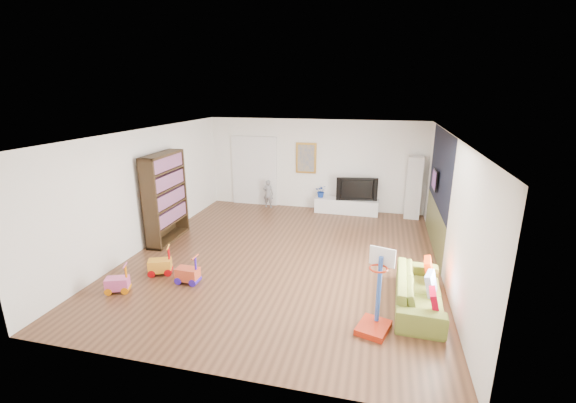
% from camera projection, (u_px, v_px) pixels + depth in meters
% --- Properties ---
extents(floor, '(6.50, 7.50, 0.00)m').
position_uv_depth(floor, '(284.00, 257.00, 8.46)').
color(floor, brown).
rests_on(floor, ground).
extents(ceiling, '(6.50, 7.50, 0.00)m').
position_uv_depth(ceiling, '(283.00, 133.00, 7.70)').
color(ceiling, white).
rests_on(ceiling, ground).
extents(wall_back, '(6.50, 0.00, 2.70)m').
position_uv_depth(wall_back, '(314.00, 165.00, 11.58)').
color(wall_back, white).
rests_on(wall_back, ground).
extents(wall_front, '(6.50, 0.00, 2.70)m').
position_uv_depth(wall_front, '(205.00, 280.00, 4.59)').
color(wall_front, white).
rests_on(wall_front, ground).
extents(wall_left, '(0.00, 7.50, 2.70)m').
position_uv_depth(wall_left, '(146.00, 188.00, 8.82)').
color(wall_left, white).
rests_on(wall_left, ground).
extents(wall_right, '(0.00, 7.50, 2.70)m').
position_uv_depth(wall_right, '(448.00, 209.00, 7.34)').
color(wall_right, silver).
rests_on(wall_right, ground).
extents(navy_accent, '(0.01, 3.20, 1.70)m').
position_uv_depth(navy_accent, '(441.00, 169.00, 8.51)').
color(navy_accent, black).
rests_on(navy_accent, wall_right).
extents(olive_wainscot, '(0.01, 3.20, 1.00)m').
position_uv_depth(olive_wainscot, '(434.00, 226.00, 8.89)').
color(olive_wainscot, brown).
rests_on(olive_wainscot, wall_right).
extents(doorway, '(1.45, 0.06, 2.10)m').
position_uv_depth(doorway, '(254.00, 172.00, 12.06)').
color(doorway, white).
rests_on(doorway, ground).
extents(painting_back, '(0.62, 0.06, 0.92)m').
position_uv_depth(painting_back, '(306.00, 158.00, 11.54)').
color(painting_back, gold).
rests_on(painting_back, wall_back).
extents(artwork_right, '(0.04, 0.56, 0.46)m').
position_uv_depth(artwork_right, '(435.00, 180.00, 8.79)').
color(artwork_right, '#7F3F8C').
rests_on(artwork_right, wall_right).
extents(media_console, '(1.85, 0.48, 0.43)m').
position_uv_depth(media_console, '(346.00, 206.00, 11.39)').
color(media_console, white).
rests_on(media_console, ground).
extents(tall_cabinet, '(0.43, 0.43, 1.76)m').
position_uv_depth(tall_cabinet, '(414.00, 188.00, 10.80)').
color(tall_cabinet, white).
rests_on(tall_cabinet, ground).
extents(bookshelf, '(0.43, 1.46, 2.12)m').
position_uv_depth(bookshelf, '(165.00, 198.00, 9.14)').
color(bookshelf, '#322312').
rests_on(bookshelf, ground).
extents(sofa, '(0.81, 1.92, 0.55)m').
position_uv_depth(sofa, '(419.00, 291.00, 6.46)').
color(sofa, olive).
rests_on(sofa, ground).
extents(basketball_hoop, '(0.58, 0.65, 1.30)m').
position_uv_depth(basketball_hoop, '(376.00, 292.00, 5.69)').
color(basketball_hoop, '#AB230E').
rests_on(basketball_hoop, ground).
extents(ride_on_yellow, '(0.51, 0.42, 0.58)m').
position_uv_depth(ride_on_yellow, '(160.00, 261.00, 7.58)').
color(ride_on_yellow, orange).
rests_on(ride_on_yellow, ground).
extents(ride_on_orange, '(0.43, 0.27, 0.56)m').
position_uv_depth(ride_on_orange, '(187.00, 269.00, 7.24)').
color(ride_on_orange, '#D04D2D').
rests_on(ride_on_orange, ground).
extents(ride_on_pink, '(0.46, 0.37, 0.53)m').
position_uv_depth(ride_on_pink, '(117.00, 279.00, 6.91)').
color(ride_on_pink, '#D55296').
rests_on(ride_on_pink, ground).
extents(child, '(0.33, 0.23, 0.88)m').
position_uv_depth(child, '(268.00, 194.00, 11.86)').
color(child, gray).
rests_on(child, ground).
extents(tv, '(1.19, 0.35, 0.68)m').
position_uv_depth(tv, '(356.00, 188.00, 11.18)').
color(tv, black).
rests_on(tv, media_console).
extents(vase_plant, '(0.34, 0.30, 0.37)m').
position_uv_depth(vase_plant, '(321.00, 191.00, 11.46)').
color(vase_plant, navy).
rests_on(vase_plant, media_console).
extents(pillow_left, '(0.11, 0.36, 0.35)m').
position_uv_depth(pillow_left, '(434.00, 301.00, 5.85)').
color(pillow_left, '#B6011E').
rests_on(pillow_left, sofa).
extents(pillow_center, '(0.20, 0.38, 0.37)m').
position_uv_depth(pillow_center, '(431.00, 283.00, 6.39)').
color(pillow_center, white).
rests_on(pillow_center, sofa).
extents(pillow_right, '(0.15, 0.42, 0.41)m').
position_uv_depth(pillow_right, '(429.00, 270.00, 6.86)').
color(pillow_right, red).
rests_on(pillow_right, sofa).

